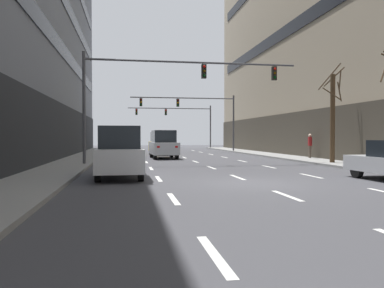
{
  "coord_description": "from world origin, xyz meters",
  "views": [
    {
      "loc": [
        -4.51,
        -13.35,
        1.7
      ],
      "look_at": [
        0.32,
        15.23,
        1.12
      ],
      "focal_mm": 35.92,
      "sensor_mm": 36.0,
      "label": 1
    }
  ],
  "objects_px": {
    "taxi_driving_2": "(160,144)",
    "traffic_signal_1": "(197,109)",
    "pedestrian_0": "(310,144)",
    "traffic_signal_2": "(180,116)",
    "traffic_signal_0": "(165,82)",
    "street_tree_0": "(333,116)",
    "car_driving_1": "(164,144)",
    "car_driving_0": "(119,152)"
  },
  "relations": [
    {
      "from": "taxi_driving_2",
      "to": "traffic_signal_1",
      "type": "distance_m",
      "value": 7.97
    },
    {
      "from": "taxi_driving_2",
      "to": "pedestrian_0",
      "type": "relative_size",
      "value": 2.49
    },
    {
      "from": "taxi_driving_2",
      "to": "pedestrian_0",
      "type": "distance_m",
      "value": 13.59
    },
    {
      "from": "taxi_driving_2",
      "to": "traffic_signal_2",
      "type": "height_order",
      "value": "traffic_signal_2"
    },
    {
      "from": "traffic_signal_0",
      "to": "street_tree_0",
      "type": "distance_m",
      "value": 10.22
    },
    {
      "from": "pedestrian_0",
      "to": "traffic_signal_0",
      "type": "bearing_deg",
      "value": -163.63
    },
    {
      "from": "car_driving_1",
      "to": "traffic_signal_1",
      "type": "xyz_separation_m",
      "value": [
        4.6,
        11.15,
        3.54
      ]
    },
    {
      "from": "traffic_signal_2",
      "to": "traffic_signal_1",
      "type": "bearing_deg",
      "value": -89.37
    },
    {
      "from": "car_driving_0",
      "to": "traffic_signal_1",
      "type": "distance_m",
      "value": 26.07
    },
    {
      "from": "taxi_driving_2",
      "to": "street_tree_0",
      "type": "distance_m",
      "value": 16.67
    },
    {
      "from": "traffic_signal_0",
      "to": "traffic_signal_2",
      "type": "xyz_separation_m",
      "value": [
        5.01,
        29.65,
        -0.47
      ]
    },
    {
      "from": "traffic_signal_2",
      "to": "street_tree_0",
      "type": "bearing_deg",
      "value": -81.06
    },
    {
      "from": "car_driving_1",
      "to": "traffic_signal_0",
      "type": "xyz_separation_m",
      "value": [
        -0.54,
        -6.7,
        3.84
      ]
    },
    {
      "from": "traffic_signal_0",
      "to": "pedestrian_0",
      "type": "bearing_deg",
      "value": 16.37
    },
    {
      "from": "car_driving_0",
      "to": "pedestrian_0",
      "type": "relative_size",
      "value": 2.52
    },
    {
      "from": "traffic_signal_0",
      "to": "traffic_signal_1",
      "type": "distance_m",
      "value": 18.57
    },
    {
      "from": "traffic_signal_2",
      "to": "street_tree_0",
      "type": "height_order",
      "value": "street_tree_0"
    },
    {
      "from": "car_driving_1",
      "to": "traffic_signal_1",
      "type": "distance_m",
      "value": 12.57
    },
    {
      "from": "car_driving_0",
      "to": "car_driving_1",
      "type": "bearing_deg",
      "value": 77.21
    },
    {
      "from": "car_driving_1",
      "to": "pedestrian_0",
      "type": "bearing_deg",
      "value": -18.87
    },
    {
      "from": "car_driving_0",
      "to": "pedestrian_0",
      "type": "bearing_deg",
      "value": 36.82
    },
    {
      "from": "car_driving_1",
      "to": "street_tree_0",
      "type": "relative_size",
      "value": 0.74
    },
    {
      "from": "taxi_driving_2",
      "to": "traffic_signal_0",
      "type": "xyz_separation_m",
      "value": [
        -0.72,
        -12.26,
        3.87
      ]
    },
    {
      "from": "car_driving_0",
      "to": "traffic_signal_0",
      "type": "height_order",
      "value": "traffic_signal_0"
    },
    {
      "from": "traffic_signal_1",
      "to": "pedestrian_0",
      "type": "height_order",
      "value": "traffic_signal_1"
    },
    {
      "from": "car_driving_1",
      "to": "taxi_driving_2",
      "type": "bearing_deg",
      "value": 88.16
    },
    {
      "from": "traffic_signal_1",
      "to": "car_driving_1",
      "type": "bearing_deg",
      "value": -112.4
    },
    {
      "from": "street_tree_0",
      "to": "traffic_signal_2",
      "type": "bearing_deg",
      "value": 98.94
    },
    {
      "from": "taxi_driving_2",
      "to": "traffic_signal_1",
      "type": "height_order",
      "value": "traffic_signal_1"
    },
    {
      "from": "car_driving_0",
      "to": "traffic_signal_2",
      "type": "xyz_separation_m",
      "value": [
        7.53,
        36.47,
        3.39
      ]
    },
    {
      "from": "street_tree_0",
      "to": "pedestrian_0",
      "type": "relative_size",
      "value": 3.48
    },
    {
      "from": "car_driving_0",
      "to": "taxi_driving_2",
      "type": "height_order",
      "value": "taxi_driving_2"
    },
    {
      "from": "car_driving_0",
      "to": "traffic_signal_0",
      "type": "relative_size",
      "value": 0.34
    },
    {
      "from": "car_driving_0",
      "to": "traffic_signal_1",
      "type": "height_order",
      "value": "traffic_signal_1"
    },
    {
      "from": "traffic_signal_1",
      "to": "taxi_driving_2",
      "type": "bearing_deg",
      "value": -128.33
    },
    {
      "from": "car_driving_1",
      "to": "street_tree_0",
      "type": "distance_m",
      "value": 12.6
    },
    {
      "from": "traffic_signal_2",
      "to": "traffic_signal_0",
      "type": "bearing_deg",
      "value": -99.58
    },
    {
      "from": "car_driving_0",
      "to": "traffic_signal_1",
      "type": "xyz_separation_m",
      "value": [
        7.66,
        24.66,
        3.56
      ]
    },
    {
      "from": "street_tree_0",
      "to": "pedestrian_0",
      "type": "xyz_separation_m",
      "value": [
        0.92,
        4.7,
        -1.79
      ]
    },
    {
      "from": "traffic_signal_2",
      "to": "pedestrian_0",
      "type": "height_order",
      "value": "traffic_signal_2"
    },
    {
      "from": "taxi_driving_2",
      "to": "traffic_signal_0",
      "type": "height_order",
      "value": "traffic_signal_0"
    },
    {
      "from": "street_tree_0",
      "to": "taxi_driving_2",
      "type": "bearing_deg",
      "value": 123.7
    }
  ]
}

